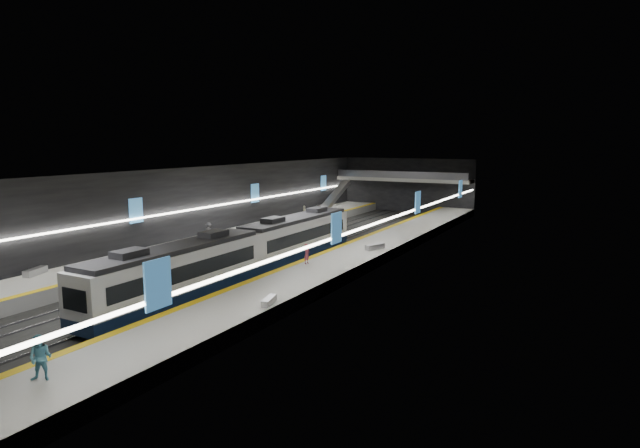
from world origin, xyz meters
The scene contains 26 objects.
ground centered at (0.00, 0.00, 0.00)m, with size 70.00×70.00×0.00m, color black.
ceiling centered at (0.00, 0.00, 8.00)m, with size 20.00×70.00×0.04m, color beige.
wall_left centered at (-10.00, 0.00, 4.00)m, with size 0.04×70.00×8.00m, color black.
wall_right centered at (10.00, 0.00, 4.00)m, with size 0.04×70.00×8.00m, color black.
wall_back centered at (0.00, 35.00, 4.00)m, with size 20.00×0.04×8.00m, color black.
platform_left centered at (-7.50, 0.00, 0.50)m, with size 5.00×70.00×1.00m, color slate.
tile_surface_left centered at (-7.50, 0.00, 1.01)m, with size 5.00×70.00×0.02m, color #B4B4AE.
tactile_strip_left centered at (-5.30, 0.00, 1.02)m, with size 0.60×70.00×0.02m, color yellow.
platform_right centered at (7.50, 0.00, 0.50)m, with size 5.00×70.00×1.00m, color slate.
tile_surface_right centered at (7.50, 0.00, 1.01)m, with size 5.00×70.00×0.02m, color #B4B4AE.
tactile_strip_right centered at (5.30, 0.00, 1.02)m, with size 0.60×70.00×0.02m, color yellow.
rails centered at (0.00, 0.00, 0.06)m, with size 6.52×70.00×0.12m.
train centered at (2.50, -8.68, 2.20)m, with size 2.69×30.04×3.60m.
ad_posters centered at (0.00, 1.00, 4.50)m, with size 19.94×53.50×2.20m.
cove_light_left centered at (-9.80, 0.00, 3.80)m, with size 0.25×68.60×0.12m, color white.
cove_light_right centered at (9.80, 0.00, 3.80)m, with size 0.25×68.60×0.12m, color white.
mezzanine_bridge centered at (0.00, 32.93, 5.04)m, with size 20.00×3.00×1.50m.
escalator centered at (-7.50, 26.00, 2.90)m, with size 1.20×8.00×0.60m, color #99999E.
bench_left_near centered at (-9.34, -18.11, 1.24)m, with size 0.55×2.00×0.49m, color #99999E.
bench_left_far centered at (-9.50, 25.82, 1.25)m, with size 0.56×2.02×0.49m, color #99999E.
bench_right_near centered at (9.42, -15.83, 1.20)m, with size 0.46×1.65×0.40m, color #99999E.
bench_right_far centered at (8.67, 2.10, 1.24)m, with size 0.55×1.99×0.49m, color #99999E.
passenger_right_a centered at (6.17, -5.69, 1.80)m, with size 0.58×0.38×1.60m, color #AE4053.
passenger_right_b centered at (7.11, -28.75, 1.95)m, with size 0.93×0.72×1.91m, color #55A1B9.
passenger_left_a centered at (-5.60, 14.09, 1.91)m, with size 1.07×0.44×1.82m, color silver.
passenger_left_b centered at (-7.54, -1.19, 1.83)m, with size 1.07×0.62×1.66m, color #393A40.
Camera 1 is at (26.74, -41.23, 10.61)m, focal length 30.00 mm.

